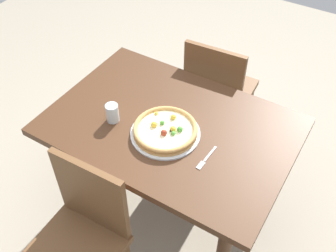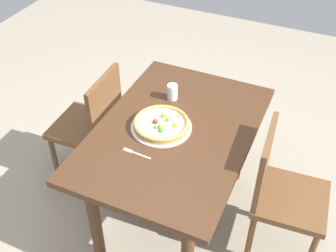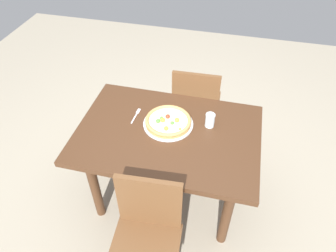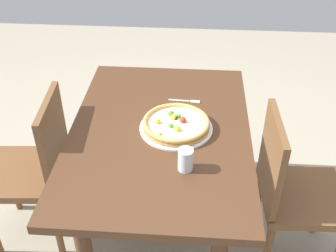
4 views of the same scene
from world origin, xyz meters
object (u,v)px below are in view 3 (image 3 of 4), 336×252
at_px(chair_near, 146,237).
at_px(chair_far, 196,105).
at_px(dining_table, 168,143).
at_px(fork, 136,115).
at_px(pizza, 168,121).
at_px(drinking_glass, 210,120).
at_px(plate, 168,124).

relative_size(chair_near, chair_far, 1.00).
distance_m(dining_table, fork, 0.31).
relative_size(chair_far, pizza, 2.76).
relative_size(chair_far, drinking_glass, 8.80).
relative_size(dining_table, chair_far, 1.41).
relative_size(dining_table, pizza, 3.89).
bearing_deg(pizza, fork, 170.04).
bearing_deg(pizza, chair_far, 78.73).
bearing_deg(fork, pizza, -96.63).
height_order(chair_near, plate, chair_near).
relative_size(dining_table, drinking_glass, 12.39).
xyz_separation_m(chair_far, pizza, (-0.11, -0.57, 0.28)).
distance_m(chair_far, pizza, 0.64).
height_order(chair_far, fork, chair_far).
distance_m(pizza, drinking_glass, 0.29).
bearing_deg(dining_table, chair_near, -87.66).
relative_size(chair_near, pizza, 2.76).
bearing_deg(chair_near, plate, -90.64).
bearing_deg(pizza, chair_near, -86.66).
bearing_deg(chair_near, dining_table, -91.62).
bearing_deg(pizza, dining_table, -78.31).
relative_size(chair_far, fork, 5.33).
xyz_separation_m(chair_near, drinking_glass, (0.24, 0.77, 0.30)).
distance_m(chair_near, chair_far, 1.28).
bearing_deg(plate, drinking_glass, 11.07).
xyz_separation_m(chair_near, chair_far, (0.07, 1.28, 0.00)).
bearing_deg(drinking_glass, chair_far, 108.28).
bearing_deg(dining_table, plate, 101.48).
relative_size(dining_table, chair_near, 1.41).
xyz_separation_m(dining_table, chair_near, (0.03, -0.64, -0.14)).
bearing_deg(drinking_glass, chair_near, -107.21).
distance_m(dining_table, drinking_glass, 0.34).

